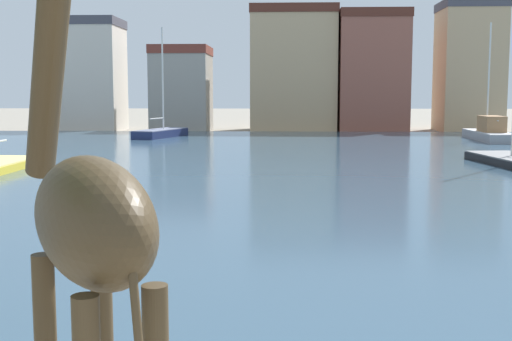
{
  "coord_description": "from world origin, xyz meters",
  "views": [
    {
      "loc": [
        -0.29,
        -1.2,
        3.66
      ],
      "look_at": [
        -0.82,
        11.2,
        2.2
      ],
      "focal_mm": 46.76,
      "sensor_mm": 36.0,
      "label": 1
    }
  ],
  "objects_px": {
    "giraffe_statue": "(87,231)",
    "sailboat_grey": "(487,134)",
    "sailboat_navy": "(165,134)",
    "sailboat_black": "(510,161)"
  },
  "relations": [
    {
      "from": "sailboat_grey",
      "to": "sailboat_navy",
      "type": "relative_size",
      "value": 1.04
    },
    {
      "from": "sailboat_navy",
      "to": "sailboat_grey",
      "type": "bearing_deg",
      "value": -5.6
    },
    {
      "from": "giraffe_statue",
      "to": "sailboat_grey",
      "type": "relative_size",
      "value": 0.59
    },
    {
      "from": "sailboat_grey",
      "to": "sailboat_black",
      "type": "distance_m",
      "value": 16.92
    },
    {
      "from": "sailboat_grey",
      "to": "sailboat_navy",
      "type": "height_order",
      "value": "sailboat_grey"
    },
    {
      "from": "giraffe_statue",
      "to": "sailboat_navy",
      "type": "distance_m",
      "value": 47.2
    },
    {
      "from": "giraffe_statue",
      "to": "sailboat_grey",
      "type": "height_order",
      "value": "sailboat_grey"
    },
    {
      "from": "sailboat_navy",
      "to": "sailboat_black",
      "type": "bearing_deg",
      "value": -43.08
    },
    {
      "from": "sailboat_black",
      "to": "sailboat_grey",
      "type": "bearing_deg",
      "value": 77.06
    },
    {
      "from": "sailboat_grey",
      "to": "sailboat_navy",
      "type": "bearing_deg",
      "value": 174.4
    }
  ]
}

